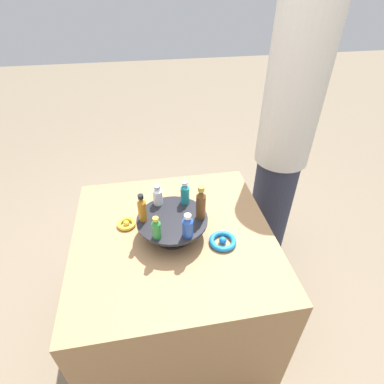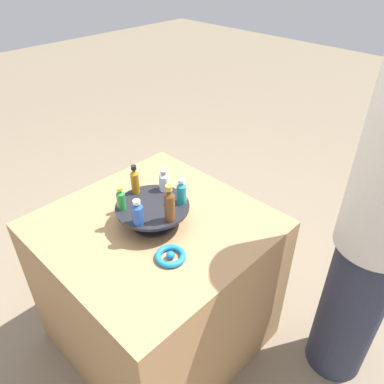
{
  "view_description": "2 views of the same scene",
  "coord_description": "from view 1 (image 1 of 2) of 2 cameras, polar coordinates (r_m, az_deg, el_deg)",
  "views": [
    {
      "loc": [
        0.08,
        0.9,
        1.63
      ],
      "look_at": [
        -0.09,
        -0.07,
        0.89
      ],
      "focal_mm": 28.0,
      "sensor_mm": 36.0,
      "label": 1
    },
    {
      "loc": [
        -0.92,
        0.72,
        1.68
      ],
      "look_at": [
        -0.13,
        -0.09,
        0.89
      ],
      "focal_mm": 35.0,
      "sensor_mm": 36.0,
      "label": 2
    }
  ],
  "objects": [
    {
      "name": "bottle_green",
      "position": [
        1.12,
        -6.78,
        -6.88
      ],
      "size": [
        0.03,
        0.03,
        0.1
      ],
      "color": "#288438",
      "rests_on": "display_stand"
    },
    {
      "name": "bottle_amber",
      "position": [
        1.19,
        -9.49,
        -3.16
      ],
      "size": [
        0.03,
        0.03,
        0.12
      ],
      "color": "#AD6B19",
      "rests_on": "display_stand"
    },
    {
      "name": "display_stand",
      "position": [
        1.24,
        -3.74,
        -6.07
      ],
      "size": [
        0.29,
        0.29,
        0.09
      ],
      "color": "black",
      "rests_on": "party_table"
    },
    {
      "name": "bottle_teal",
      "position": [
        1.26,
        -1.35,
        -0.19
      ],
      "size": [
        0.04,
        0.04,
        0.11
      ],
      "color": "teal",
      "rests_on": "display_stand"
    },
    {
      "name": "bottle_blue",
      "position": [
        1.11,
        -0.81,
        -6.53
      ],
      "size": [
        0.04,
        0.04,
        0.1
      ],
      "color": "#234CAD",
      "rests_on": "display_stand"
    },
    {
      "name": "bottle_brown",
      "position": [
        1.17,
        1.7,
        -2.23
      ],
      "size": [
        0.04,
        0.04,
        0.15
      ],
      "color": "brown",
      "rests_on": "display_stand"
    },
    {
      "name": "ground_plane",
      "position": [
        1.86,
        -2.7,
        -23.9
      ],
      "size": [
        12.0,
        12.0,
        0.0
      ],
      "primitive_type": "plane",
      "color": "#756651"
    },
    {
      "name": "party_table",
      "position": [
        1.56,
        -3.1,
        -17.43
      ],
      "size": [
        0.84,
        0.84,
        0.72
      ],
      "color": "#9E754C",
      "rests_on": "ground_plane"
    },
    {
      "name": "bottle_clear",
      "position": [
        1.27,
        -6.55,
        -0.66
      ],
      "size": [
        0.04,
        0.04,
        0.09
      ],
      "color": "silver",
      "rests_on": "display_stand"
    },
    {
      "name": "ribbon_bow_gold",
      "position": [
        1.34,
        -12.39,
        -5.93
      ],
      "size": [
        0.08,
        0.08,
        0.03
      ],
      "color": "gold",
      "rests_on": "party_table"
    },
    {
      "name": "ribbon_bow_blue",
      "position": [
        1.24,
        5.87,
        -9.27
      ],
      "size": [
        0.11,
        0.11,
        0.03
      ],
      "color": "blue",
      "rests_on": "party_table"
    },
    {
      "name": "person_figure",
      "position": [
        1.75,
        17.31,
        10.16
      ],
      "size": [
        0.3,
        0.3,
        1.74
      ],
      "rotation": [
        0.0,
        0.0,
        0.62
      ],
      "color": "#282D42",
      "rests_on": "ground_plane"
    }
  ]
}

